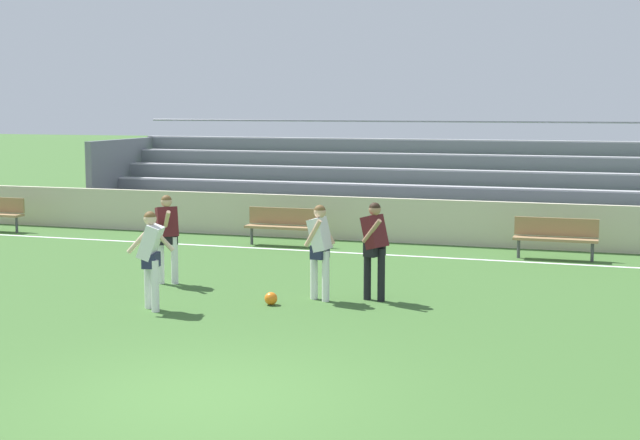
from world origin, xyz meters
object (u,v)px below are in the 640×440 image
Objects in this scene: bench_far_left at (283,223)px; soccer_ball at (271,299)px; player_white_on_ball at (151,252)px; player_dark_overlapping at (167,231)px; player_white_wide_right at (320,244)px; player_dark_pressing_high at (375,242)px; bench_near_wall_gap at (556,235)px; bleacher_stand at (534,185)px.

bench_far_left reaches higher than soccer_ball.
player_dark_overlapping is (-0.78, 2.08, 0.03)m from player_white_on_ball.
player_white_wide_right is 1.26m from soccer_ball.
bench_near_wall_gap is at bearing 63.13° from player_dark_pressing_high.
bench_near_wall_gap is at bearing 55.58° from soccer_ball.
player_white_wide_right is (2.75, -5.60, 0.44)m from bench_far_left.
bleacher_stand reaches higher than bench_far_left.
player_dark_pressing_high is at bearing 29.78° from soccer_ball.
player_dark_pressing_high is at bearing -116.87° from bench_near_wall_gap.
bleacher_stand is 9.67m from player_dark_pressing_high.
soccer_ball is at bearing -24.06° from player_dark_overlapping.
player_dark_overlapping reaches higher than bench_far_left.
player_white_on_ball is 2.16m from soccer_ball.
player_dark_overlapping is at bearing -94.84° from bench_far_left.
player_white_wide_right is 0.94m from player_dark_pressing_high.
player_dark_pressing_high is 2.02m from soccer_ball.
soccer_ball is at bearing -108.26° from bleacher_stand.
bench_far_left is 6.35m from bench_near_wall_gap.
player_white_on_ball is 2.22m from player_dark_overlapping.
bleacher_stand reaches higher than bench_near_wall_gap.
bleacher_stand reaches higher than player_white_on_ball.
bench_far_left is at bearing 92.82° from player_white_on_ball.
bench_near_wall_gap is at bearing -78.58° from bleacher_stand.
bench_near_wall_gap is 5.99m from player_dark_pressing_high.
player_dark_overlapping is at bearing 176.81° from player_dark_pressing_high.
player_white_on_ball is at bearing -150.65° from player_dark_pressing_high.
bench_near_wall_gap is 1.10× the size of player_white_on_ball.
player_white_wide_right is at bearing 33.29° from player_white_on_ball.
player_dark_overlapping is at bearing 110.68° from player_white_on_ball.
soccer_ball is (-0.67, -0.62, -0.88)m from player_white_wide_right.
player_dark_overlapping is at bearing -122.68° from bleacher_stand.
player_white_wide_right reaches higher than bench_far_left.
player_dark_pressing_high is at bearing -101.09° from bleacher_stand.
player_white_wide_right reaches higher than bench_near_wall_gap.
player_dark_overlapping is at bearing 170.97° from player_white_wide_right.
player_dark_pressing_high is (3.65, -5.33, 0.47)m from bench_far_left.
player_white_wide_right is (-3.60, -5.60, 0.44)m from bench_near_wall_gap.
player_dark_pressing_high is at bearing 17.24° from player_white_wide_right.
player_dark_overlapping is at bearing 155.94° from soccer_ball.
soccer_ball is at bearing -137.26° from player_white_wide_right.
bleacher_stand reaches higher than soccer_ball.
player_white_wide_right is (-2.76, -9.76, -0.27)m from bleacher_stand.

